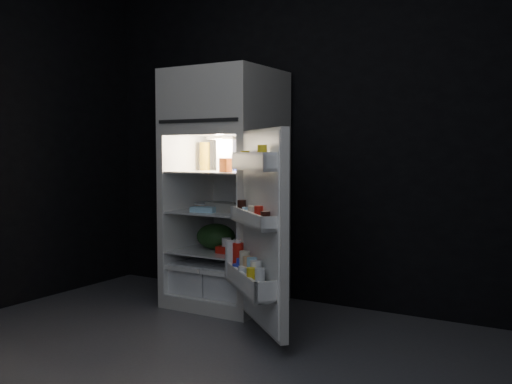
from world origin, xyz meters
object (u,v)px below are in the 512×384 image
Objects in this scene: milk_jug at (228,155)px; egg_carton at (225,207)px; yogurt_tray at (233,250)px; refrigerator at (227,180)px; fridge_door at (259,232)px.

egg_carton is (0.11, -0.19, -0.38)m from milk_jug.
milk_jug is 1.01× the size of yogurt_tray.
refrigerator is 5.66× the size of egg_carton.
yogurt_tray is at bearing -44.06° from refrigerator.
yogurt_tray is at bearing 136.11° from fridge_door.
fridge_door is 0.72m from yogurt_tray.
egg_carton is 1.33× the size of yogurt_tray.
fridge_door is 0.76m from egg_carton.
refrigerator reaches higher than egg_carton.
refrigerator is 0.94m from fridge_door.
fridge_door is 3.88× the size of egg_carton.
egg_carton is 0.32m from yogurt_tray.
egg_carton is at bearing -73.00° from milk_jug.
fridge_door is at bearing -28.20° from egg_carton.
milk_jug is (-0.03, 0.05, 0.19)m from refrigerator.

